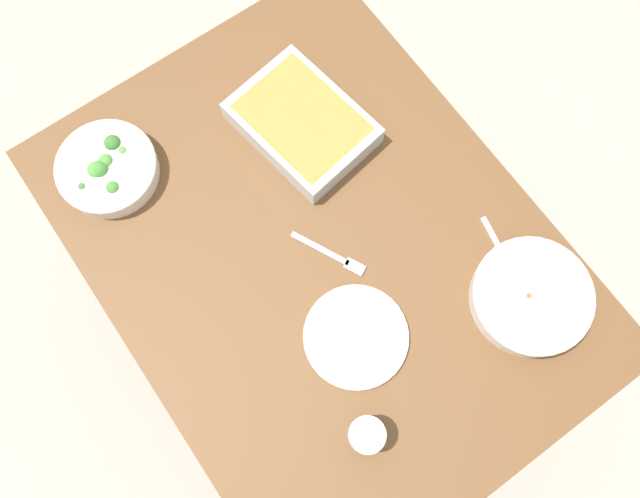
# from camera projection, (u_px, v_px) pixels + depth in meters

# --- Properties ---
(ground_plane) EXTENTS (6.00, 6.00, 0.00)m
(ground_plane) POSITION_uv_depth(u_px,v_px,m) (320.00, 310.00, 2.07)
(ground_plane) COLOR #B2A899
(dining_table) EXTENTS (1.20, 0.90, 0.74)m
(dining_table) POSITION_uv_depth(u_px,v_px,m) (320.00, 260.00, 1.45)
(dining_table) COLOR brown
(dining_table) RESTS_ON ground_plane
(stew_bowl) EXTENTS (0.25, 0.25, 0.06)m
(stew_bowl) POSITION_uv_depth(u_px,v_px,m) (531.00, 297.00, 1.30)
(stew_bowl) COLOR white
(stew_bowl) RESTS_ON dining_table
(broccoli_bowl) EXTENTS (0.22, 0.22, 0.07)m
(broccoli_bowl) POSITION_uv_depth(u_px,v_px,m) (108.00, 169.00, 1.38)
(broccoli_bowl) COLOR white
(broccoli_bowl) RESTS_ON dining_table
(baking_dish) EXTENTS (0.33, 0.26, 0.06)m
(baking_dish) POSITION_uv_depth(u_px,v_px,m) (302.00, 123.00, 1.41)
(baking_dish) COLOR silver
(baking_dish) RESTS_ON dining_table
(drink_cup) EXTENTS (0.07, 0.07, 0.08)m
(drink_cup) POSITION_uv_depth(u_px,v_px,m) (366.00, 435.00, 1.22)
(drink_cup) COLOR #B2BCC6
(drink_cup) RESTS_ON dining_table
(side_plate) EXTENTS (0.22, 0.22, 0.01)m
(side_plate) POSITION_uv_depth(u_px,v_px,m) (356.00, 337.00, 1.30)
(side_plate) COLOR silver
(side_plate) RESTS_ON dining_table
(spoon_by_stew) EXTENTS (0.18, 0.05, 0.01)m
(spoon_by_stew) POSITION_uv_depth(u_px,v_px,m) (507.00, 263.00, 1.35)
(spoon_by_stew) COLOR silver
(spoon_by_stew) RESTS_ON dining_table
(fork_on_table) EXTENTS (0.17, 0.09, 0.01)m
(fork_on_table) POSITION_uv_depth(u_px,v_px,m) (333.00, 256.00, 1.36)
(fork_on_table) COLOR silver
(fork_on_table) RESTS_ON dining_table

